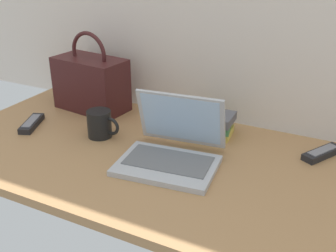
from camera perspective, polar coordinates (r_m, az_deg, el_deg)
The scene contains 7 objects.
desk at distance 1.38m, azimuth -0.87°, elevation -4.92°, with size 1.60×0.76×0.03m.
laptop at distance 1.33m, azimuth 0.54°, elevation -3.19°, with size 0.34×0.32×0.21m.
coffee_mug at distance 1.51m, azimuth -9.42°, elevation 0.29°, with size 0.13×0.09×0.10m.
remote_control_near at distance 1.67m, azimuth -18.43°, elevation 0.35°, with size 0.10×0.17×0.02m.
remote_control_far at distance 1.47m, azimuth 20.66°, elevation -3.53°, with size 0.12×0.16×0.02m.
handbag at distance 1.75m, azimuth -10.64°, elevation 5.94°, with size 0.32×0.19×0.33m.
book_stack at distance 1.52m, azimuth 5.58°, elevation 0.42°, with size 0.19×0.17×0.08m.
Camera 1 is at (0.56, -1.06, 0.70)m, focal length 43.83 mm.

